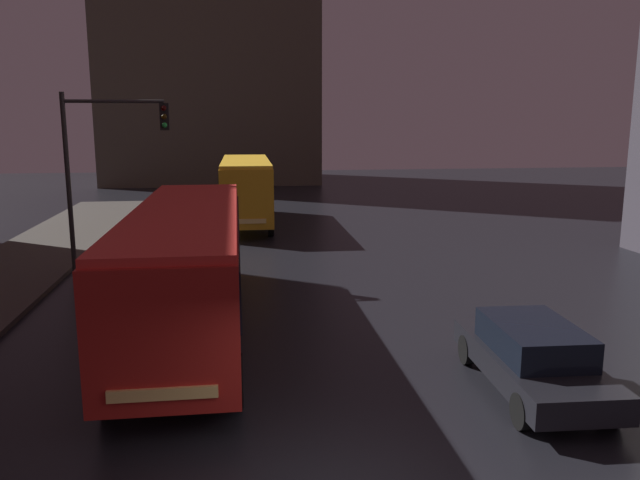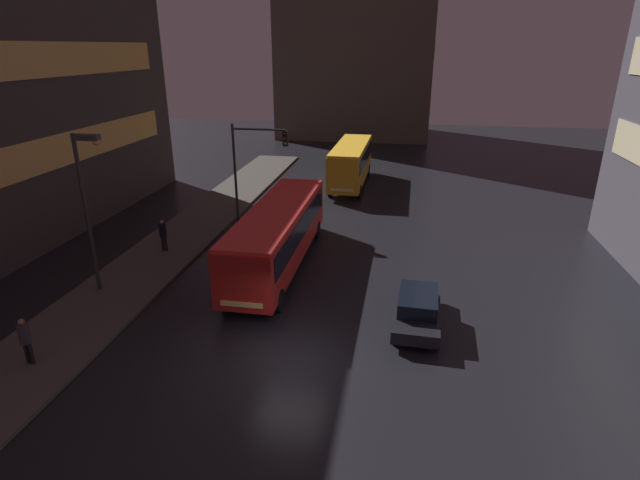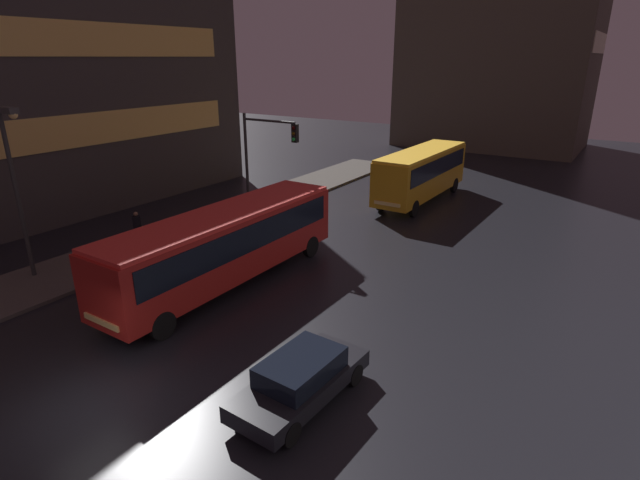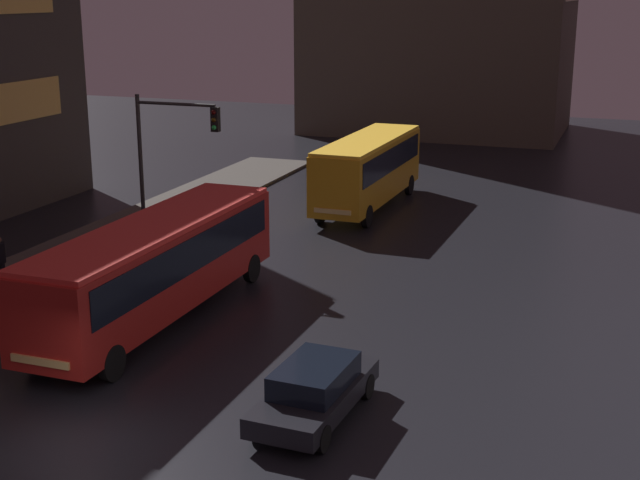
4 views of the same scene
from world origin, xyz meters
TOP-DOWN VIEW (x-y plane):
  - ground_plane at (0.00, 0.00)m, footprint 120.00×120.00m
  - sidewalk_left at (-9.00, 10.00)m, footprint 4.00×48.00m
  - bus_near at (-2.39, 7.90)m, footprint 2.63×11.75m
  - bus_far at (-0.60, 24.41)m, footprint 2.57×9.85m
  - car_taxi at (4.51, 3.33)m, footprint 1.99×4.44m
  - pedestrian_near at (-8.96, 8.61)m, footprint 0.44×0.44m
  - traffic_light_main at (-5.53, 14.36)m, footprint 3.50×0.35m

SIDE VIEW (x-z plane):
  - ground_plane at x=0.00m, z-range 0.00..0.00m
  - sidewalk_left at x=-9.00m, z-range 0.00..0.15m
  - car_taxi at x=4.51m, z-range 0.03..1.41m
  - pedestrian_near at x=-8.96m, z-range 0.32..2.06m
  - bus_near at x=-2.39m, z-range 0.37..3.53m
  - bus_far at x=-0.60m, z-range 0.39..3.73m
  - traffic_light_main at x=-5.53m, z-range 1.11..7.31m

